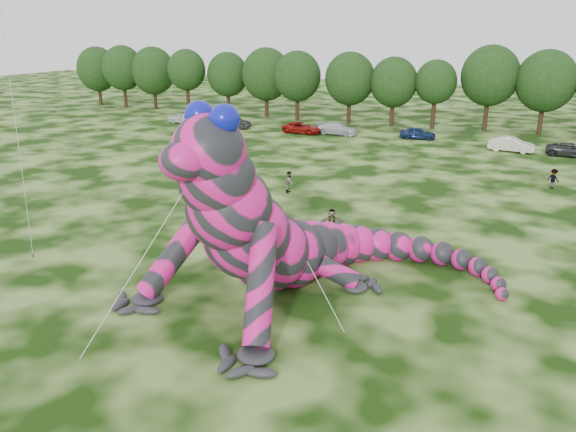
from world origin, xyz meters
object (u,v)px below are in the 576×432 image
Objects in this scene: tree_7 at (350,88)px; tree_10 at (489,88)px; tree_4 at (228,83)px; tree_11 at (545,93)px; spectator_2 at (553,179)px; tree_2 at (154,78)px; tree_5 at (266,82)px; tree_8 at (393,92)px; tree_6 at (297,86)px; spectator_0 at (184,182)px; car_2 at (302,128)px; car_4 at (418,133)px; spectator_4 at (212,143)px; car_1 at (233,123)px; car_6 at (571,150)px; spectator_5 at (332,222)px; inflatable_gecko at (288,193)px; tree_1 at (123,77)px; car_0 at (182,118)px; car_3 at (337,129)px; tree_9 at (435,95)px; spectator_1 at (289,182)px; tree_0 at (98,76)px; car_5 at (512,145)px; tree_3 at (187,81)px.

tree_7 is 17.58m from tree_10.
tree_4 is 43.43m from tree_11.
tree_7 is 35.23m from spectator_2.
tree_2 is 0.98× the size of tree_5.
tree_6 is at bearing -178.71° from tree_8.
spectator_0 is at bearing -65.81° from tree_4.
spectator_0 is (11.16, -39.09, -4.03)m from tree_5.
car_2 is 28.12m from spectator_0.
spectator_2 is (24.96, -24.55, -3.93)m from tree_7.
tree_6 is 0.94× the size of tree_11.
spectator_4 reaches higher than car_4.
car_1 is 2.57× the size of spectator_4.
spectator_5 reaches higher than car_6.
inflatable_gecko is 41.58m from car_6.
spectator_4 is (-18.58, -15.64, 0.19)m from car_4.
tree_1 is 66.38m from car_6.
tree_10 is at bearing -72.22° from car_0.
tree_1 reaches higher than car_3.
car_6 is at bearing 87.80° from inflatable_gecko.
tree_9 is 0.86× the size of tree_11.
car_1 is at bearing 92.10° from car_6.
spectator_1 is at bearing -148.04° from car_1.
car_6 is at bearing -21.75° from tree_7.
inflatable_gecko is 49.98m from tree_8.
spectator_0 is at bearing -116.26° from tree_10.
spectator_4 is at bearing 145.81° from inflatable_gecko.
spectator_0 is (5.60, -37.34, -3.88)m from tree_6.
tree_2 is at bearing 178.16° from tree_9.
tree_2 is 5.38× the size of spectator_4.
spectator_1 is at bearing 59.57° from spectator_2.
spectator_5 is (0.76, -42.28, -3.50)m from tree_9.
tree_4 is 30.74m from tree_9.
spectator_5 is at bearing -60.09° from tree_5.
spectator_5 is at bearing -54.21° from tree_4.
tree_8 is at bearing -2.56° from tree_0.
tree_0 is at bearing 156.17° from inflatable_gecko.
tree_7 is at bearing -152.01° from spectator_4.
inflatable_gecko is 42.62m from car_3.
spectator_0 is at bearing 105.58° from spectator_1.
tree_11 is 16.36m from car_4.
tree_7 reaches higher than spectator_2.
tree_2 reaches higher than tree_6.
tree_6 is 7.48m from tree_7.
tree_5 is 50.20m from spectator_5.
tree_0 is at bearing 178.80° from tree_4.
spectator_2 is (1.09, -25.94, -4.22)m from tree_11.
tree_10 is at bearing 23.21° from car_5.
car_0 is 46.78m from spectator_5.
tree_10 is at bearing 5.80° from tree_7.
car_6 is (52.52, -10.99, -4.05)m from tree_3.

